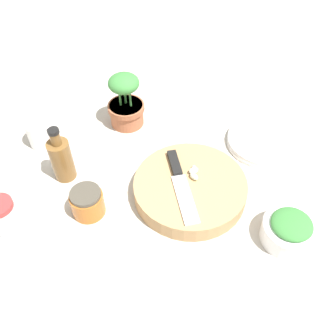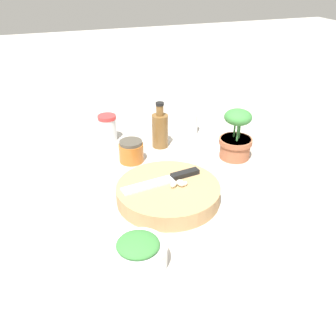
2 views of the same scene
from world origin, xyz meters
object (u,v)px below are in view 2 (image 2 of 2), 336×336
Objects in this scene: spice_jar at (108,128)px; plate_stack at (270,235)px; honey_jar at (131,151)px; potted_herb at (236,138)px; garlic_cloves at (178,184)px; oil_bottle at (160,129)px; coffee_mug at (187,123)px; cutting_board at (168,193)px; herb_bowl at (138,252)px; chef_knife at (166,179)px.

plate_stack is (0.64, 0.24, -0.04)m from spice_jar.
potted_herb is (0.08, 0.31, 0.04)m from honey_jar.
garlic_cloves is 0.44m from spice_jar.
garlic_cloves is 0.32m from oil_bottle.
coffee_mug is 1.17× the size of honey_jar.
spice_jar is 0.44× the size of plate_stack.
plate_stack is 0.40m from potted_herb.
potted_herb is at bearing 52.28° from oil_bottle.
oil_bottle is at bearing -59.12° from coffee_mug.
herb_bowl is at bearing -33.91° from cutting_board.
herb_bowl is 0.54m from potted_herb.
oil_bottle reaches higher than plate_stack.
potted_herb reaches higher than cutting_board.
oil_bottle is (-0.31, 0.08, 0.04)m from cutting_board.
spice_jar is 0.68m from plate_stack.
chef_knife is 2.91× the size of honey_jar.
honey_jar is (-0.46, -0.20, 0.02)m from plate_stack.
honey_jar is at bearing 12.06° from spice_jar.
plate_stack is at bearing 20.67° from spice_jar.
coffee_mug is (-0.39, 0.18, -0.01)m from garlic_cloves.
herb_bowl is 0.59× the size of plate_stack.
honey_jar is 0.48× the size of potted_herb.
coffee_mug is 0.56× the size of potted_herb.
honey_jar reaches higher than plate_stack.
cutting_board is at bearing -14.44° from oil_bottle.
herb_bowl reaches higher than plate_stack.
potted_herb reaches higher than herb_bowl.
honey_jar is at bearing -171.14° from cutting_board.
spice_jar is at bearing -124.72° from oil_bottle.
spice_jar is 1.18× the size of honey_jar.
cutting_board is 0.32m from oil_bottle.
spice_jar is 0.56× the size of potted_herb.
potted_herb is at bearing 123.20° from garlic_cloves.
coffee_mug is at bearing 120.69° from honey_jar.
chef_knife is at bearing 11.35° from spice_jar.
oil_bottle reaches higher than chef_knife.
chef_knife is at bearing 10.77° from honey_jar.
spice_jar reaches higher than cutting_board.
chef_knife is 0.41m from coffee_mug.
chef_knife reaches higher than cutting_board.
plate_stack is 1.34× the size of oil_bottle.
potted_herb is at bearing -72.93° from chef_knife.
coffee_mug is 0.61m from plate_stack.
spice_jar is at bearing -167.94° from honey_jar.
potted_herb reaches higher than oil_bottle.
cutting_board is 0.42m from spice_jar.
potted_herb is (-0.13, 0.27, 0.02)m from chef_knife.
cutting_board is 3.02× the size of coffee_mug.
potted_herb is at bearing 75.00° from honey_jar.
spice_jar is at bearing -159.33° from plate_stack.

